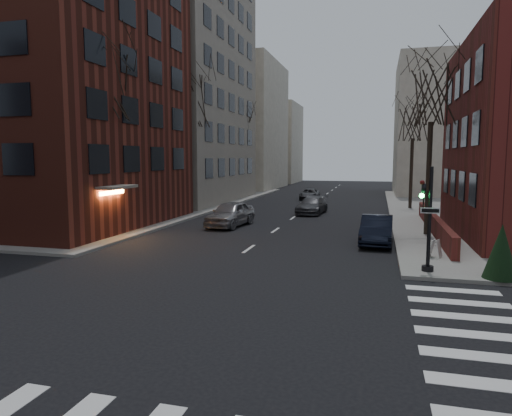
{
  "coord_description": "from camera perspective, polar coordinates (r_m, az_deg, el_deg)",
  "views": [
    {
      "loc": [
        6.06,
        -9.27,
        4.49
      ],
      "look_at": [
        0.27,
        12.38,
        2.0
      ],
      "focal_mm": 32.0,
      "sensor_mm": 36.0,
      "label": 1
    }
  ],
  "objects": [
    {
      "name": "ground",
      "position": [
        11.95,
        -17.53,
        -16.03
      ],
      "size": [
        160.0,
        160.0,
        0.0
      ],
      "primitive_type": "plane",
      "color": "black",
      "rests_on": "ground"
    },
    {
      "name": "low_wall_right",
      "position": [
        28.71,
        21.34,
        -1.78
      ],
      "size": [
        0.35,
        16.0,
        1.0
      ],
      "primitive_type": "cube",
      "color": "maroon",
      "rests_on": "sidewalk_far_right"
    },
    {
      "name": "sandwich_board",
      "position": [
        21.36,
        21.51,
        -4.74
      ],
      "size": [
        0.51,
        0.59,
        0.79
      ],
      "primitive_type": "cube",
      "rotation": [
        0.0,
        0.0,
        -0.39
      ],
      "color": "silver",
      "rests_on": "sidewalk_far_right"
    },
    {
      "name": "streetlamp_near",
      "position": [
        34.37,
        -9.58,
        5.83
      ],
      "size": [
        0.36,
        0.36,
        6.28
      ],
      "color": "black",
      "rests_on": "sidewalk_far_left"
    },
    {
      "name": "streetlamp_far",
      "position": [
        53.21,
        -0.56,
        6.06
      ],
      "size": [
        0.36,
        0.36,
        6.28
      ],
      "color": "black",
      "rests_on": "sidewalk_far_left"
    },
    {
      "name": "building_left_brick",
      "position": [
        33.9,
        -25.43,
        13.38
      ],
      "size": [
        15.0,
        15.0,
        18.0
      ],
      "primitive_type": "cube",
      "color": "maroon",
      "rests_on": "ground"
    },
    {
      "name": "tree_right_a",
      "position": [
        27.63,
        21.14,
        13.28
      ],
      "size": [
        3.96,
        3.96,
        9.72
      ],
      "color": "#2D231C",
      "rests_on": "sidewalk_far_right"
    },
    {
      "name": "evergreen_shrub",
      "position": [
        18.59,
        28.32,
        -4.79
      ],
      "size": [
        1.51,
        1.51,
        1.99
      ],
      "primitive_type": "cone",
      "rotation": [
        0.0,
        0.0,
        0.32
      ],
      "color": "#163219",
      "rests_on": "sidewalk_far_right"
    },
    {
      "name": "building_left_tan",
      "position": [
        49.94,
        -13.43,
        17.15
      ],
      "size": [
        18.0,
        18.0,
        28.0
      ],
      "primitive_type": "cube",
      "color": "gray",
      "rests_on": "ground"
    },
    {
      "name": "car_lane_far",
      "position": [
        49.02,
        6.73,
        1.71
      ],
      "size": [
        2.06,
        4.22,
        1.15
      ],
      "primitive_type": "imported",
      "rotation": [
        0.0,
        0.0,
        0.03
      ],
      "color": "#414146",
      "rests_on": "ground"
    },
    {
      "name": "car_lane_silver",
      "position": [
        29.86,
        -3.24,
        -0.73
      ],
      "size": [
        2.43,
        4.99,
        1.64
      ],
      "primitive_type": "imported",
      "rotation": [
        0.0,
        0.0,
        -0.1
      ],
      "color": "gray",
      "rests_on": "ground"
    },
    {
      "name": "tree_left_b",
      "position": [
        38.53,
        -8.01,
        12.87
      ],
      "size": [
        4.4,
        4.4,
        10.8
      ],
      "color": "#2D231C",
      "rests_on": "sidewalk_far_left"
    },
    {
      "name": "parked_sedan",
      "position": [
        24.55,
        14.85,
        -2.66
      ],
      "size": [
        1.71,
        4.54,
        1.48
      ],
      "primitive_type": "imported",
      "rotation": [
        0.0,
        0.0,
        -0.03
      ],
      "color": "black",
      "rests_on": "ground"
    },
    {
      "name": "building_distant_lb",
      "position": [
        83.51,
        1.81,
        8.05
      ],
      "size": [
        10.0,
        12.0,
        14.0
      ],
      "primitive_type": "cube",
      "color": "beige",
      "rests_on": "ground"
    },
    {
      "name": "tree_right_b",
      "position": [
        41.47,
        19.05,
        10.28
      ],
      "size": [
        3.74,
        3.74,
        9.18
      ],
      "color": "#2D231C",
      "rests_on": "sidewalk_far_right"
    },
    {
      "name": "tree_left_c",
      "position": [
        51.58,
        -1.82,
        10.27
      ],
      "size": [
        3.96,
        3.96,
        9.72
      ],
      "color": "#2D231C",
      "rests_on": "sidewalk_far_left"
    },
    {
      "name": "building_distant_ra",
      "position": [
        60.04,
        23.85,
        9.15
      ],
      "size": [
        14.0,
        14.0,
        16.0
      ],
      "primitive_type": "cube",
      "color": "beige",
      "rests_on": "ground"
    },
    {
      "name": "building_distant_la",
      "position": [
        67.78,
        -3.19,
        10.14
      ],
      "size": [
        14.0,
        16.0,
        18.0
      ],
      "primitive_type": "cube",
      "color": "beige",
      "rests_on": "ground"
    },
    {
      "name": "traffic_signal",
      "position": [
        18.54,
        20.66,
        -2.07
      ],
      "size": [
        0.76,
        0.44,
        4.0
      ],
      "color": "black",
      "rests_on": "sidewalk_far_right"
    },
    {
      "name": "car_lane_gray",
      "position": [
        36.72,
        7.01,
        0.32
      ],
      "size": [
        2.31,
        4.79,
        1.35
      ],
      "primitive_type": "imported",
      "rotation": [
        0.0,
        0.0,
        -0.09
      ],
      "color": "#3E3E43",
      "rests_on": "ground"
    },
    {
      "name": "tree_left_a",
      "position": [
        27.89,
        -17.96,
        14.24
      ],
      "size": [
        4.18,
        4.18,
        10.26
      ],
      "color": "#2D231C",
      "rests_on": "sidewalk_far_left"
    },
    {
      "name": "sidewalk_far_left",
      "position": [
        52.83,
        -26.67,
        0.87
      ],
      "size": [
        44.0,
        44.0,
        0.15
      ],
      "primitive_type": "cube",
      "color": "gray",
      "rests_on": "ground"
    }
  ]
}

